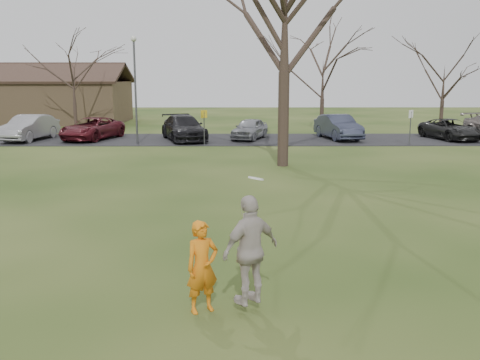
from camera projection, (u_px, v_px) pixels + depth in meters
name	position (u px, v px, depth m)	size (l,w,h in m)	color
ground	(241.00, 304.00, 9.62)	(120.00, 120.00, 0.00)	#1E380F
parking_strip	(238.00, 139.00, 34.15)	(62.00, 6.50, 0.04)	black
player_defender	(202.00, 267.00, 9.20)	(0.59, 0.39, 1.63)	orange
car_1	(29.00, 128.00, 33.46)	(1.67, 4.79, 1.58)	gray
car_2	(92.00, 129.00, 33.84)	(2.30, 5.00, 1.39)	#52131B
car_3	(184.00, 128.00, 33.50)	(2.15, 5.29, 1.54)	black
car_4	(250.00, 129.00, 34.06)	(1.56, 3.89, 1.32)	gray
car_5	(338.00, 127.00, 34.13)	(1.63, 4.67, 1.54)	#313549
car_6	(450.00, 129.00, 33.95)	(2.13, 4.62, 1.28)	black
catching_play	(251.00, 250.00, 9.10)	(1.18, 1.04, 2.23)	#B4A9A2
building	(9.00, 100.00, 46.44)	(20.60, 8.50, 5.14)	#8C6D4C
lamp_post	(135.00, 77.00, 30.91)	(0.34, 0.34, 6.27)	#47474C
sign_yellow	(204.00, 121.00, 30.92)	(0.35, 0.35, 2.08)	#47474C
sign_white	(411.00, 121.00, 30.98)	(0.35, 0.35, 2.08)	#47474C
big_tree	(285.00, 6.00, 23.00)	(9.00, 9.00, 14.00)	#352821
small_tree_row	(299.00, 77.00, 38.39)	(55.00, 5.90, 8.50)	#352821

